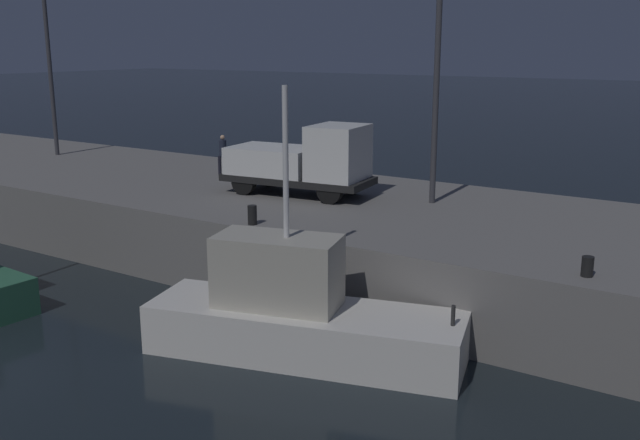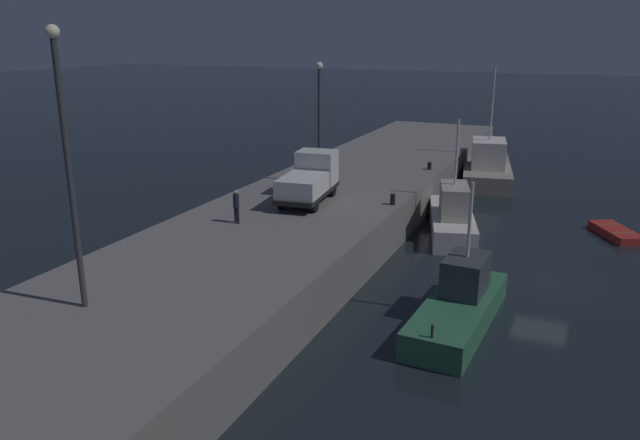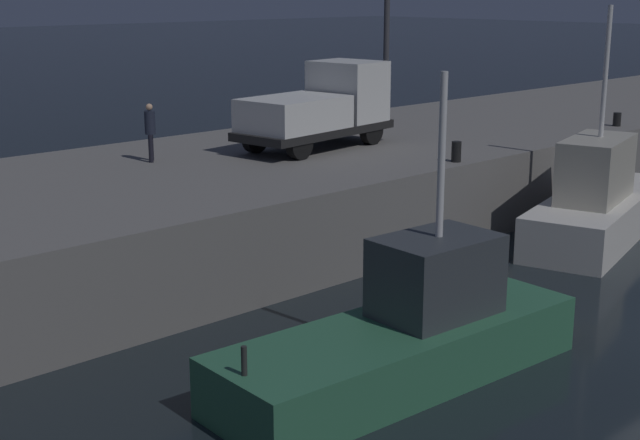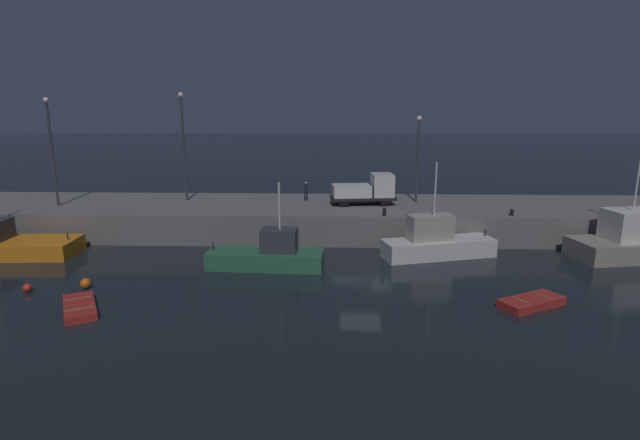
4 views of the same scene
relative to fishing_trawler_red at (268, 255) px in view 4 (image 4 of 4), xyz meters
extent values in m
plane|color=black|center=(6.00, -2.86, -0.86)|extent=(320.00, 320.00, 0.00)
cube|color=slate|center=(6.00, 9.85, 0.34)|extent=(68.11, 9.92, 2.39)
cube|color=#2D6647|center=(-0.21, 0.01, -0.30)|extent=(7.79, 2.82, 1.12)
cube|color=#33383D|center=(0.74, -0.04, 1.03)|extent=(2.42, 1.71, 1.53)
cylinder|color=silver|center=(0.79, -0.05, 3.35)|extent=(0.14, 0.14, 3.09)
cylinder|color=#262626|center=(-3.72, 0.22, 0.52)|extent=(0.10, 0.10, 0.50)
cube|color=silver|center=(11.76, 2.83, -0.22)|extent=(8.30, 4.38, 1.27)
cube|color=#ADA899|center=(11.08, 2.64, 1.32)|extent=(3.38, 2.28, 1.80)
cylinder|color=silver|center=(11.32, 2.71, 4.05)|extent=(0.14, 0.14, 3.67)
cylinder|color=#262626|center=(15.30, 3.81, 0.67)|extent=(0.10, 0.10, 0.50)
cylinder|color=#262626|center=(-14.76, 2.37, 0.52)|extent=(0.10, 0.10, 0.50)
cube|color=silver|center=(25.23, 3.00, 1.55)|extent=(4.03, 3.07, 2.11)
cylinder|color=silver|center=(25.09, 2.98, 5.32)|extent=(0.14, 0.14, 5.44)
cube|color=#B22823|center=(-9.00, -7.47, -0.65)|extent=(3.07, 3.85, 0.40)
cube|color=olive|center=(-8.61, -8.15, -0.43)|extent=(1.22, 0.74, 0.04)
cube|color=olive|center=(-9.39, -6.78, -0.43)|extent=(1.22, 0.74, 0.04)
cube|color=#B22823|center=(15.03, -6.05, -0.63)|extent=(3.91, 3.08, 0.45)
cube|color=olive|center=(14.33, -6.43, -0.39)|extent=(0.73, 1.23, 0.04)
cube|color=olive|center=(15.73, -5.66, -0.39)|extent=(0.73, 1.23, 0.04)
sphere|color=red|center=(-13.38, -4.89, -0.61)|extent=(0.50, 0.50, 0.50)
sphere|color=orange|center=(-10.27, -4.24, -0.54)|extent=(0.63, 0.63, 0.63)
cylinder|color=#38383D|center=(-18.67, 8.48, 5.72)|extent=(0.20, 0.20, 8.37)
sphere|color=#F9EFCC|center=(-18.67, 8.48, 10.09)|extent=(0.44, 0.44, 0.44)
cylinder|color=#38383D|center=(-8.64, 11.12, 5.94)|extent=(0.20, 0.20, 8.81)
sphere|color=#F9EFCC|center=(-8.64, 11.12, 10.53)|extent=(0.44, 0.44, 0.44)
cylinder|color=#38383D|center=(11.36, 11.14, 4.98)|extent=(0.20, 0.20, 6.89)
sphere|color=#F9EFCC|center=(11.36, 11.14, 8.60)|extent=(0.44, 0.44, 0.44)
cylinder|color=black|center=(8.31, 10.85, 1.98)|extent=(0.93, 0.38, 0.90)
cylinder|color=black|center=(8.52, 9.09, 1.98)|extent=(0.93, 0.38, 0.90)
cylinder|color=black|center=(4.89, 10.45, 1.98)|extent=(0.93, 0.38, 0.90)
cylinder|color=black|center=(5.10, 8.69, 1.98)|extent=(0.93, 0.38, 0.90)
cube|color=black|center=(6.71, 9.77, 2.11)|extent=(5.59, 2.73, 0.25)
cube|color=silver|center=(8.31, 9.96, 3.17)|extent=(1.96, 2.30, 1.87)
cube|color=silver|center=(5.75, 9.66, 2.72)|extent=(3.34, 2.46, 0.96)
cylinder|color=black|center=(1.73, 11.25, 1.93)|extent=(0.13, 0.13, 0.79)
cylinder|color=black|center=(1.91, 11.50, 1.93)|extent=(0.13, 0.13, 0.79)
cylinder|color=#1E2333|center=(1.82, 11.37, 2.65)|extent=(0.42, 0.42, 0.65)
sphere|color=tan|center=(1.82, 11.37, 3.09)|extent=(0.19, 0.19, 0.19)
cylinder|color=black|center=(17.77, 5.76, 1.77)|extent=(0.28, 0.28, 0.48)
cylinder|color=black|center=(8.12, 5.37, 1.83)|extent=(0.28, 0.28, 0.59)
camera|label=1|loc=(21.31, -11.03, 6.83)|focal=40.28mm
camera|label=2|loc=(-23.29, -4.06, 10.53)|focal=34.96mm
camera|label=3|loc=(-12.14, -10.53, 6.35)|focal=50.94mm
camera|label=4|loc=(4.46, -31.56, 9.74)|focal=28.02mm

